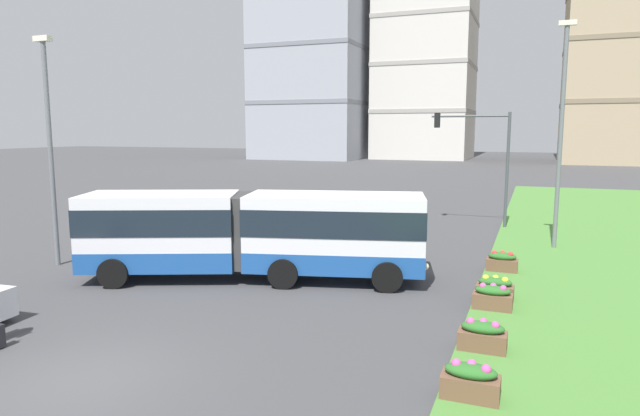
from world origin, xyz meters
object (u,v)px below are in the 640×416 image
(flower_planter_2, at_px, (493,297))
(apartment_tower_westcentre, at_px, (426,46))
(flower_planter_4, at_px, (502,261))
(streetlight_left, at_px, (50,142))
(apartment_tower_centre, at_px, (634,46))
(flower_planter_3, at_px, (495,288))
(flower_planter_1, at_px, (482,335))
(streetlight_median, at_px, (561,128))
(apartment_tower_west, at_px, (311,23))
(traffic_light_far_right, at_px, (482,149))
(articulated_bus, at_px, (254,232))
(flower_planter_0, at_px, (470,381))

(flower_planter_2, bearing_deg, apartment_tower_westcentre, 102.11)
(flower_planter_4, xyz_separation_m, apartment_tower_westcentre, (-18.52, 81.74, 19.87))
(streetlight_left, bearing_deg, apartment_tower_centre, 70.09)
(flower_planter_3, height_order, apartment_tower_westcentre, apartment_tower_westcentre)
(flower_planter_1, distance_m, apartment_tower_centre, 89.69)
(streetlight_median, distance_m, apartment_tower_west, 80.82)
(flower_planter_2, xyz_separation_m, apartment_tower_centre, (14.31, 83.56, 17.68))
(flower_planter_4, height_order, streetlight_median, streetlight_median)
(flower_planter_1, relative_size, flower_planter_4, 1.00)
(streetlight_median, bearing_deg, traffic_light_far_right, 128.13)
(flower_planter_2, xyz_separation_m, traffic_light_far_right, (-1.72, 14.30, 3.78))
(flower_planter_1, height_order, traffic_light_far_right, traffic_light_far_right)
(articulated_bus, height_order, flower_planter_3, articulated_bus)
(streetlight_left, bearing_deg, flower_planter_0, -18.21)
(streetlight_median, relative_size, apartment_tower_west, 0.20)
(flower_planter_4, distance_m, streetlight_median, 7.28)
(articulated_bus, relative_size, apartment_tower_west, 0.25)
(flower_planter_0, xyz_separation_m, flower_planter_3, (0.00, 6.64, 0.00))
(flower_planter_0, distance_m, flower_planter_1, 2.50)
(flower_planter_0, relative_size, traffic_light_far_right, 0.18)
(streetlight_left, bearing_deg, flower_planter_4, 17.28)
(flower_planter_3, xyz_separation_m, apartment_tower_west, (-37.60, 76.71, 23.62))
(streetlight_median, height_order, apartment_tower_centre, apartment_tower_centre)
(apartment_tower_westcentre, bearing_deg, flower_planter_0, -78.62)
(flower_planter_3, bearing_deg, apartment_tower_centre, 80.18)
(apartment_tower_west, relative_size, apartment_tower_westcentre, 1.19)
(flower_planter_0, distance_m, apartment_tower_westcentre, 95.97)
(apartment_tower_centre, bearing_deg, flower_planter_3, -99.82)
(flower_planter_4, distance_m, apartment_tower_west, 85.48)
(apartment_tower_west, bearing_deg, apartment_tower_centre, 6.49)
(flower_planter_3, height_order, streetlight_median, streetlight_median)
(flower_planter_1, bearing_deg, traffic_light_far_right, 95.63)
(articulated_bus, bearing_deg, streetlight_left, -172.98)
(apartment_tower_west, bearing_deg, apartment_tower_westcentre, 24.50)
(articulated_bus, height_order, flower_planter_2, articulated_bus)
(articulated_bus, height_order, streetlight_left, streetlight_left)
(flower_planter_1, bearing_deg, articulated_bus, 154.82)
(streetlight_left, xyz_separation_m, apartment_tower_west, (-21.50, 78.05, 19.31))
(apartment_tower_westcentre, bearing_deg, streetlight_median, -75.08)
(flower_planter_3, relative_size, flower_planter_4, 1.00)
(flower_planter_1, distance_m, flower_planter_4, 7.80)
(flower_planter_3, distance_m, apartment_tower_west, 88.63)
(flower_planter_0, bearing_deg, flower_planter_3, 90.00)
(flower_planter_2, height_order, flower_planter_4, same)
(streetlight_median, bearing_deg, apartment_tower_centre, 80.47)
(articulated_bus, xyz_separation_m, flower_planter_4, (8.05, 4.02, -1.23))
(traffic_light_far_right, bearing_deg, flower_planter_0, -85.07)
(flower_planter_3, xyz_separation_m, streetlight_left, (-16.10, -1.35, 4.31))
(streetlight_left, distance_m, apartment_tower_west, 83.23)
(streetlight_left, relative_size, apartment_tower_westcentre, 0.21)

